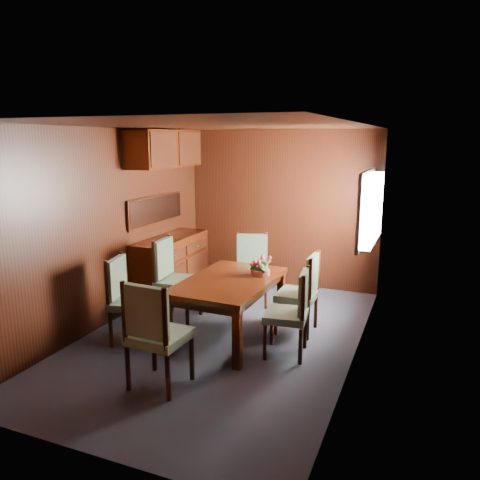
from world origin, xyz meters
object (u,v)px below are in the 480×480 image
at_px(sideboard, 171,268).
at_px(chair_head, 154,330).
at_px(flower_centerpiece, 260,266).
at_px(chair_right_near, 293,308).
at_px(dining_table, 229,287).
at_px(chair_left_near, 127,295).

bearing_deg(sideboard, chair_head, -63.03).
relative_size(sideboard, flower_centerpiece, 5.77).
distance_m(chair_right_near, flower_centerpiece, 0.77).
height_order(chair_right_near, flower_centerpiece, chair_right_near).
xyz_separation_m(chair_right_near, chair_head, (-0.97, -1.15, 0.06)).
height_order(dining_table, chair_left_near, chair_left_near).
height_order(chair_left_near, chair_right_near, chair_left_near).
xyz_separation_m(dining_table, chair_head, (-0.16, -1.32, -0.02)).
bearing_deg(chair_right_near, sideboard, 54.77).
distance_m(chair_head, flower_centerpiece, 1.69).
relative_size(dining_table, flower_centerpiece, 6.21).
bearing_deg(chair_left_near, sideboard, 177.86).
height_order(sideboard, dining_table, sideboard).
height_order(sideboard, flower_centerpiece, flower_centerpiece).
relative_size(chair_left_near, chair_head, 0.95).
xyz_separation_m(sideboard, flower_centerpiece, (1.59, -0.65, 0.36)).
xyz_separation_m(chair_left_near, flower_centerpiece, (1.30, 0.82, 0.26)).
height_order(dining_table, flower_centerpiece, flower_centerpiece).
bearing_deg(sideboard, flower_centerpiece, -22.27).
xyz_separation_m(sideboard, chair_head, (1.15, -2.27, 0.13)).
xyz_separation_m(dining_table, chair_right_near, (0.81, -0.18, -0.07)).
relative_size(chair_right_near, chair_head, 0.90).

